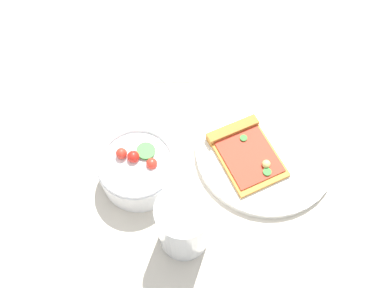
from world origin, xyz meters
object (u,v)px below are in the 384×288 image
plate (265,150)px  pizza_slice_main (244,150)px  salad_bowl (138,169)px  soda_glass (184,225)px  paper_napkin (178,62)px

plate → pizza_slice_main: bearing=104.3°
salad_bowl → plate: bearing=-73.0°
plate → soda_glass: size_ratio=1.95×
paper_napkin → salad_bowl: bearing=171.1°
pizza_slice_main → paper_napkin: bearing=34.1°
soda_glass → paper_napkin: 0.38m
plate → salad_bowl: size_ratio=1.91×
soda_glass → plate: bearing=-38.3°
pizza_slice_main → soda_glass: (-0.16, 0.09, 0.04)m
plate → pizza_slice_main: size_ratio=1.57×
plate → salad_bowl: (-0.07, 0.22, 0.03)m
salad_bowl → paper_napkin: (0.27, -0.04, -0.03)m
pizza_slice_main → soda_glass: soda_glass is taller
soda_glass → paper_napkin: soda_glass is taller
plate → paper_napkin: size_ratio=2.14×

